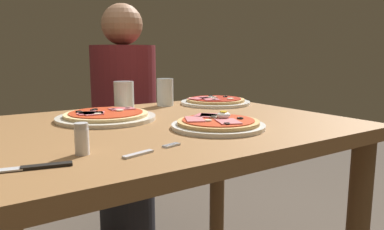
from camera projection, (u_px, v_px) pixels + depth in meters
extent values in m
cube|color=olive|center=(163.00, 129.00, 1.12)|extent=(1.11, 0.84, 0.04)
cylinder|color=brown|center=(217.00, 180.00, 1.75)|extent=(0.07, 0.07, 0.69)
cylinder|color=white|center=(218.00, 126.00, 1.03)|extent=(0.27, 0.27, 0.01)
cylinder|color=tan|center=(218.00, 122.00, 1.03)|extent=(0.23, 0.23, 0.01)
cylinder|color=red|center=(218.00, 120.00, 1.03)|extent=(0.20, 0.20, 0.00)
torus|color=black|center=(227.00, 124.00, 0.96)|extent=(0.02, 0.02, 0.00)
torus|color=black|center=(217.00, 115.00, 1.09)|extent=(0.02, 0.02, 0.00)
torus|color=black|center=(240.00, 118.00, 1.04)|extent=(0.02, 0.02, 0.00)
cube|color=#D16B70|center=(228.00, 121.00, 0.99)|extent=(0.08, 0.10, 0.00)
cube|color=#C65B66|center=(207.00, 116.00, 1.09)|extent=(0.09, 0.09, 0.00)
cube|color=#D16B70|center=(211.00, 115.00, 1.10)|extent=(0.09, 0.09, 0.00)
cube|color=#D16B70|center=(195.00, 119.00, 1.03)|extent=(0.08, 0.10, 0.00)
cylinder|color=beige|center=(214.00, 117.00, 1.05)|extent=(0.03, 0.03, 0.00)
cylinder|color=beige|center=(208.00, 121.00, 1.00)|extent=(0.02, 0.02, 0.00)
cylinder|color=beige|center=(213.00, 118.00, 1.05)|extent=(0.02, 0.02, 0.00)
ellipsoid|color=white|center=(223.00, 115.00, 1.04)|extent=(0.04, 0.03, 0.02)
cylinder|color=yellow|center=(224.00, 112.00, 1.04)|extent=(0.02, 0.02, 0.00)
cylinder|color=silver|center=(106.00, 118.00, 1.17)|extent=(0.31, 0.31, 0.01)
cylinder|color=#E5C17F|center=(106.00, 114.00, 1.17)|extent=(0.26, 0.26, 0.01)
cylinder|color=red|center=(106.00, 112.00, 1.17)|extent=(0.23, 0.23, 0.00)
torus|color=black|center=(95.00, 109.00, 1.21)|extent=(0.02, 0.02, 0.00)
torus|color=black|center=(128.00, 108.00, 1.23)|extent=(0.02, 0.02, 0.00)
torus|color=black|center=(80.00, 112.00, 1.15)|extent=(0.02, 0.02, 0.00)
torus|color=black|center=(113.00, 109.00, 1.20)|extent=(0.02, 0.02, 0.00)
torus|color=black|center=(79.00, 112.00, 1.16)|extent=(0.02, 0.02, 0.00)
torus|color=black|center=(93.00, 110.00, 1.19)|extent=(0.02, 0.02, 0.00)
cube|color=#D16B70|center=(91.00, 113.00, 1.14)|extent=(0.09, 0.08, 0.00)
cube|color=#D16B70|center=(91.00, 113.00, 1.13)|extent=(0.06, 0.08, 0.00)
cube|color=#C65B66|center=(91.00, 113.00, 1.13)|extent=(0.08, 0.07, 0.00)
cube|color=#C65B66|center=(122.00, 109.00, 1.22)|extent=(0.08, 0.06, 0.00)
cylinder|color=beige|center=(120.00, 110.00, 1.18)|extent=(0.02, 0.02, 0.00)
cylinder|color=beige|center=(98.00, 114.00, 1.11)|extent=(0.02, 0.02, 0.00)
cylinder|color=white|center=(215.00, 103.00, 1.53)|extent=(0.29, 0.29, 0.01)
cylinder|color=tan|center=(215.00, 100.00, 1.53)|extent=(0.24, 0.24, 0.01)
cylinder|color=#A82314|center=(216.00, 98.00, 1.53)|extent=(0.21, 0.21, 0.00)
torus|color=black|center=(216.00, 98.00, 1.50)|extent=(0.02, 0.02, 0.00)
torus|color=black|center=(212.00, 98.00, 1.52)|extent=(0.02, 0.02, 0.00)
torus|color=black|center=(225.00, 96.00, 1.57)|extent=(0.02, 0.02, 0.00)
torus|color=black|center=(214.00, 100.00, 1.46)|extent=(0.02, 0.02, 0.00)
torus|color=black|center=(211.00, 96.00, 1.59)|extent=(0.02, 0.02, 0.00)
torus|color=black|center=(213.00, 97.00, 1.55)|extent=(0.02, 0.02, 0.00)
cube|color=#C65B66|center=(210.00, 99.00, 1.49)|extent=(0.09, 0.11, 0.00)
cube|color=#C65B66|center=(201.00, 98.00, 1.52)|extent=(0.11, 0.08, 0.00)
cylinder|color=beige|center=(214.00, 98.00, 1.50)|extent=(0.02, 0.02, 0.00)
cylinder|color=beige|center=(214.00, 97.00, 1.54)|extent=(0.02, 0.02, 0.00)
cylinder|color=beige|center=(210.00, 97.00, 1.54)|extent=(0.03, 0.03, 0.00)
cylinder|color=beige|center=(230.00, 99.00, 1.49)|extent=(0.03, 0.03, 0.00)
cylinder|color=silver|center=(165.00, 92.00, 1.48)|extent=(0.07, 0.07, 0.11)
cylinder|color=silver|center=(165.00, 100.00, 1.48)|extent=(0.06, 0.06, 0.05)
cylinder|color=silver|center=(124.00, 95.00, 1.38)|extent=(0.07, 0.07, 0.11)
cylinder|color=silver|center=(124.00, 101.00, 1.38)|extent=(0.07, 0.07, 0.06)
cube|color=silver|center=(138.00, 154.00, 0.76)|extent=(0.08, 0.03, 0.00)
cube|color=silver|center=(173.00, 146.00, 0.83)|extent=(0.04, 0.01, 0.00)
cube|color=silver|center=(172.00, 145.00, 0.83)|extent=(0.04, 0.01, 0.00)
cube|color=silver|center=(171.00, 145.00, 0.83)|extent=(0.04, 0.01, 0.00)
cube|color=silver|center=(169.00, 145.00, 0.84)|extent=(0.04, 0.01, 0.00)
cube|color=black|center=(47.00, 166.00, 0.68)|extent=(0.09, 0.04, 0.01)
cylinder|color=white|center=(82.00, 142.00, 0.76)|extent=(0.03, 0.03, 0.05)
cylinder|color=silver|center=(81.00, 126.00, 0.76)|extent=(0.03, 0.03, 0.01)
cylinder|color=black|center=(127.00, 191.00, 1.91)|extent=(0.29, 0.29, 0.46)
cylinder|color=maroon|center=(124.00, 98.00, 1.83)|extent=(0.32, 0.32, 0.52)
sphere|color=#9E7051|center=(122.00, 24.00, 1.77)|extent=(0.20, 0.20, 0.20)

